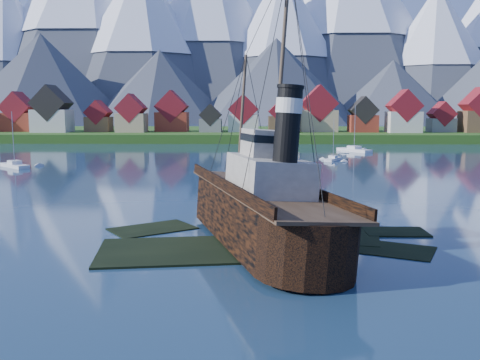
{
  "coord_description": "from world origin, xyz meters",
  "views": [
    {
      "loc": [
        0.87,
        -46.24,
        12.16
      ],
      "look_at": [
        -0.21,
        6.0,
        5.0
      ],
      "focal_mm": 40.0,
      "sensor_mm": 36.0,
      "label": 1
    }
  ],
  "objects_px": {
    "sailboat_e": "(354,151)",
    "sailboat_c": "(15,166)",
    "sailboat_d": "(333,160)",
    "tugboat_wreck": "(259,205)"
  },
  "relations": [
    {
      "from": "sailboat_e",
      "to": "sailboat_c",
      "type": "bearing_deg",
      "value": 176.39
    },
    {
      "from": "sailboat_c",
      "to": "sailboat_d",
      "type": "distance_m",
      "value": 68.42
    },
    {
      "from": "tugboat_wreck",
      "to": "sailboat_d",
      "type": "bearing_deg",
      "value": 59.53
    },
    {
      "from": "sailboat_d",
      "to": "sailboat_c",
      "type": "bearing_deg",
      "value": -139.58
    },
    {
      "from": "sailboat_c",
      "to": "sailboat_e",
      "type": "relative_size",
      "value": 0.89
    },
    {
      "from": "sailboat_e",
      "to": "sailboat_d",
      "type": "bearing_deg",
      "value": -142.37
    },
    {
      "from": "sailboat_c",
      "to": "sailboat_d",
      "type": "height_order",
      "value": "sailboat_c"
    },
    {
      "from": "tugboat_wreck",
      "to": "sailboat_e",
      "type": "relative_size",
      "value": 2.41
    },
    {
      "from": "sailboat_d",
      "to": "sailboat_e",
      "type": "relative_size",
      "value": 0.75
    },
    {
      "from": "sailboat_e",
      "to": "tugboat_wreck",
      "type": "bearing_deg",
      "value": -137.13
    }
  ]
}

